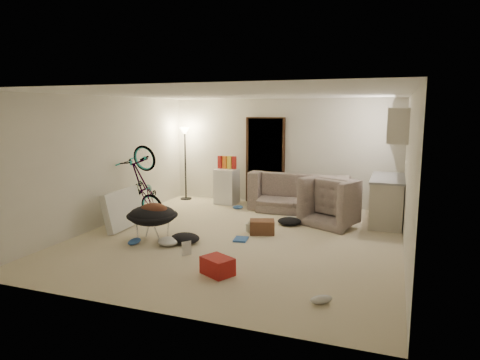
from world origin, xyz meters
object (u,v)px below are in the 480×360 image
(floor_lamp, at_px, (185,148))
(kitchen_counter, at_px, (387,201))
(mini_fridge, at_px, (227,186))
(juicer, at_px, (250,227))
(armchair, at_px, (340,206))
(sofa, at_px, (300,196))
(drink_case_a, at_px, (262,227))
(bicycle, at_px, (144,199))
(tv_box, at_px, (123,209))
(drink_case_b, at_px, (218,266))
(saucer_chair, at_px, (153,220))

(floor_lamp, height_order, kitchen_counter, floor_lamp)
(mini_fridge, relative_size, juicer, 3.79)
(armchair, height_order, juicer, armchair)
(sofa, height_order, juicer, sofa)
(mini_fridge, bearing_deg, drink_case_a, -52.61)
(bicycle, xyz_separation_m, mini_fridge, (1.06, 1.98, 0.01))
(bicycle, distance_m, tv_box, 0.72)
(floor_lamp, height_order, juicer, floor_lamp)
(drink_case_a, bearing_deg, sofa, 64.83)
(floor_lamp, distance_m, drink_case_a, 3.75)
(kitchen_counter, xyz_separation_m, tv_box, (-4.73, -2.15, -0.07))
(kitchen_counter, distance_m, juicer, 2.87)
(sofa, height_order, drink_case_b, sofa)
(kitchen_counter, xyz_separation_m, juicer, (-2.36, -1.58, -0.35))
(kitchen_counter, distance_m, sofa, 1.92)
(armchair, height_order, drink_case_a, armchair)
(mini_fridge, xyz_separation_m, juicer, (1.31, -2.13, -0.33))
(tv_box, bearing_deg, drink_case_b, -33.88)
(kitchen_counter, relative_size, drink_case_b, 3.58)
(mini_fridge, relative_size, tv_box, 0.76)
(kitchen_counter, height_order, bicycle, kitchen_counter)
(drink_case_a, bearing_deg, bicycle, 157.10)
(juicer, bearing_deg, tv_box, -166.54)
(kitchen_counter, xyz_separation_m, mini_fridge, (-3.67, 0.55, -0.02))
(floor_lamp, relative_size, juicer, 8.17)
(bicycle, height_order, drink_case_b, bicycle)
(saucer_chair, bearing_deg, sofa, 58.73)
(bicycle, bearing_deg, mini_fridge, -21.30)
(saucer_chair, bearing_deg, armchair, 38.21)
(saucer_chair, bearing_deg, kitchen_counter, 35.45)
(tv_box, height_order, drink_case_b, tv_box)
(sofa, bearing_deg, bicycle, 34.00)
(armchair, bearing_deg, sofa, -13.68)
(drink_case_a, height_order, juicer, drink_case_a)
(saucer_chair, relative_size, tv_box, 0.79)
(floor_lamp, relative_size, sofa, 0.82)
(sofa, bearing_deg, tv_box, 42.91)
(sofa, distance_m, bicycle, 3.43)
(tv_box, distance_m, drink_case_a, 2.69)
(mini_fridge, bearing_deg, drink_case_b, -68.05)
(armchair, distance_m, mini_fridge, 2.96)
(bicycle, height_order, tv_box, bicycle)
(tv_box, relative_size, juicer, 5.01)
(floor_lamp, xyz_separation_m, juicer, (2.47, -2.23, -1.22))
(bicycle, relative_size, drink_case_b, 3.74)
(bicycle, height_order, saucer_chair, bicycle)
(saucer_chair, distance_m, drink_case_b, 1.98)
(juicer, bearing_deg, saucer_chair, -141.93)
(kitchen_counter, xyz_separation_m, bicycle, (-4.73, -1.43, -0.03))
(floor_lamp, relative_size, mini_fridge, 2.16)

